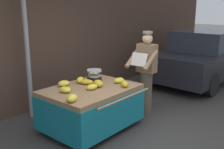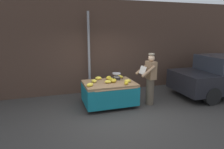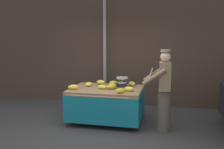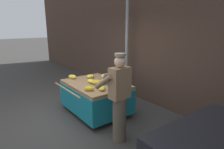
{
  "view_description": "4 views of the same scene",
  "coord_description": "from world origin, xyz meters",
  "px_view_note": "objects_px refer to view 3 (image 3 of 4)",
  "views": [
    {
      "loc": [
        -3.26,
        -2.36,
        2.21
      ],
      "look_at": [
        0.46,
        0.79,
        0.96
      ],
      "focal_mm": 43.14,
      "sensor_mm": 36.0,
      "label": 1
    },
    {
      "loc": [
        -1.8,
        -5.02,
        2.47
      ],
      "look_at": [
        0.12,
        1.0,
        1.01
      ],
      "focal_mm": 31.69,
      "sensor_mm": 36.0,
      "label": 2
    },
    {
      "loc": [
        1.4,
        -4.73,
        2.0
      ],
      "look_at": [
        0.16,
        0.75,
        1.14
      ],
      "focal_mm": 41.06,
      "sensor_mm": 36.0,
      "label": 3
    },
    {
      "loc": [
        3.91,
        -1.57,
        2.21
      ],
      "look_at": [
        0.47,
        1.03,
        1.08
      ],
      "focal_mm": 31.02,
      "sensor_mm": 36.0,
      "label": 4
    }
  ],
  "objects_px": {
    "banana_bunch_2": "(102,87)",
    "banana_bunch_5": "(73,87)",
    "banana_cart": "(106,97)",
    "banana_bunch_8": "(89,84)",
    "street_pole": "(105,52)",
    "banana_bunch_0": "(112,85)",
    "banana_bunch_7": "(111,86)",
    "banana_bunch_6": "(114,83)",
    "banana_bunch_1": "(121,91)",
    "vendor_person": "(164,90)",
    "weighing_scale": "(122,82)",
    "banana_bunch_9": "(101,82)",
    "banana_bunch_3": "(132,84)",
    "banana_bunch_4": "(129,89)"
  },
  "relations": [
    {
      "from": "banana_bunch_7",
      "to": "banana_bunch_2",
      "type": "bearing_deg",
      "value": -167.3
    },
    {
      "from": "banana_bunch_1",
      "to": "banana_bunch_9",
      "type": "distance_m",
      "value": 1.09
    },
    {
      "from": "banana_bunch_2",
      "to": "banana_bunch_9",
      "type": "relative_size",
      "value": 0.97
    },
    {
      "from": "banana_bunch_6",
      "to": "banana_bunch_8",
      "type": "xyz_separation_m",
      "value": [
        -0.56,
        -0.23,
        -0.01
      ]
    },
    {
      "from": "weighing_scale",
      "to": "banana_bunch_6",
      "type": "relative_size",
      "value": 1.31
    },
    {
      "from": "banana_bunch_0",
      "to": "banana_bunch_6",
      "type": "height_order",
      "value": "banana_bunch_6"
    },
    {
      "from": "banana_bunch_3",
      "to": "banana_bunch_9",
      "type": "height_order",
      "value": "banana_bunch_9"
    },
    {
      "from": "banana_bunch_2",
      "to": "banana_bunch_4",
      "type": "bearing_deg",
      "value": -8.66
    },
    {
      "from": "street_pole",
      "to": "banana_bunch_2",
      "type": "xyz_separation_m",
      "value": [
        0.3,
        -1.44,
        -0.71
      ]
    },
    {
      "from": "street_pole",
      "to": "vendor_person",
      "type": "relative_size",
      "value": 1.81
    },
    {
      "from": "weighing_scale",
      "to": "street_pole",
      "type": "bearing_deg",
      "value": 122.54
    },
    {
      "from": "weighing_scale",
      "to": "vendor_person",
      "type": "xyz_separation_m",
      "value": [
        0.98,
        -0.54,
        -0.04
      ]
    },
    {
      "from": "banana_bunch_6",
      "to": "banana_bunch_1",
      "type": "bearing_deg",
      "value": -67.61
    },
    {
      "from": "vendor_person",
      "to": "banana_bunch_6",
      "type": "bearing_deg",
      "value": 150.94
    },
    {
      "from": "banana_bunch_3",
      "to": "banana_bunch_4",
      "type": "relative_size",
      "value": 1.15
    },
    {
      "from": "banana_cart",
      "to": "weighing_scale",
      "type": "bearing_deg",
      "value": 35.02
    },
    {
      "from": "banana_bunch_0",
      "to": "vendor_person",
      "type": "height_order",
      "value": "vendor_person"
    },
    {
      "from": "banana_bunch_6",
      "to": "banana_bunch_0",
      "type": "bearing_deg",
      "value": -87.36
    },
    {
      "from": "weighing_scale",
      "to": "banana_bunch_7",
      "type": "height_order",
      "value": "weighing_scale"
    },
    {
      "from": "banana_cart",
      "to": "banana_bunch_6",
      "type": "bearing_deg",
      "value": 75.87
    },
    {
      "from": "weighing_scale",
      "to": "banana_bunch_9",
      "type": "distance_m",
      "value": 0.62
    },
    {
      "from": "banana_bunch_0",
      "to": "banana_bunch_9",
      "type": "bearing_deg",
      "value": 148.18
    },
    {
      "from": "street_pole",
      "to": "banana_bunch_2",
      "type": "height_order",
      "value": "street_pole"
    },
    {
      "from": "banana_bunch_7",
      "to": "banana_bunch_8",
      "type": "relative_size",
      "value": 1.16
    },
    {
      "from": "banana_bunch_3",
      "to": "vendor_person",
      "type": "bearing_deg",
      "value": -43.75
    },
    {
      "from": "banana_bunch_2",
      "to": "banana_bunch_7",
      "type": "height_order",
      "value": "banana_bunch_7"
    },
    {
      "from": "banana_bunch_1",
      "to": "banana_bunch_2",
      "type": "bearing_deg",
      "value": 146.16
    },
    {
      "from": "banana_bunch_5",
      "to": "banana_cart",
      "type": "bearing_deg",
      "value": 22.56
    },
    {
      "from": "banana_bunch_0",
      "to": "banana_bunch_6",
      "type": "relative_size",
      "value": 1.37
    },
    {
      "from": "banana_bunch_0",
      "to": "banana_bunch_5",
      "type": "height_order",
      "value": "banana_bunch_5"
    },
    {
      "from": "street_pole",
      "to": "banana_bunch_5",
      "type": "xyz_separation_m",
      "value": [
        -0.32,
        -1.63,
        -0.7
      ]
    },
    {
      "from": "banana_bunch_0",
      "to": "banana_bunch_7",
      "type": "xyz_separation_m",
      "value": [
        0.04,
        -0.27,
        0.01
      ]
    },
    {
      "from": "street_pole",
      "to": "banana_bunch_1",
      "type": "relative_size",
      "value": 14.29
    },
    {
      "from": "banana_bunch_3",
      "to": "street_pole",
      "type": "bearing_deg",
      "value": 135.05
    },
    {
      "from": "weighing_scale",
      "to": "banana_bunch_2",
      "type": "xyz_separation_m",
      "value": [
        -0.4,
        -0.33,
        -0.07
      ]
    },
    {
      "from": "banana_bunch_0",
      "to": "banana_bunch_3",
      "type": "xyz_separation_m",
      "value": [
        0.43,
        0.22,
        0.0
      ]
    },
    {
      "from": "weighing_scale",
      "to": "banana_bunch_0",
      "type": "xyz_separation_m",
      "value": [
        -0.23,
        -0.01,
        -0.07
      ]
    },
    {
      "from": "banana_cart",
      "to": "street_pole",
      "type": "bearing_deg",
      "value": 105.64
    },
    {
      "from": "banana_cart",
      "to": "banana_bunch_8",
      "type": "height_order",
      "value": "banana_bunch_8"
    },
    {
      "from": "banana_cart",
      "to": "banana_bunch_6",
      "type": "xyz_separation_m",
      "value": [
        0.09,
        0.37,
        0.27
      ]
    },
    {
      "from": "banana_bunch_1",
      "to": "banana_bunch_2",
      "type": "xyz_separation_m",
      "value": [
        -0.49,
        0.33,
        -0.0
      ]
    },
    {
      "from": "banana_bunch_0",
      "to": "banana_bunch_5",
      "type": "xyz_separation_m",
      "value": [
        -0.79,
        -0.51,
        0.01
      ]
    },
    {
      "from": "weighing_scale",
      "to": "banana_bunch_7",
      "type": "distance_m",
      "value": 0.35
    },
    {
      "from": "banana_bunch_2",
      "to": "banana_bunch_7",
      "type": "bearing_deg",
      "value": 12.7
    },
    {
      "from": "street_pole",
      "to": "banana_bunch_4",
      "type": "relative_size",
      "value": 14.32
    },
    {
      "from": "banana_bunch_1",
      "to": "banana_bunch_6",
      "type": "xyz_separation_m",
      "value": [
        -0.33,
        0.8,
        0.0
      ]
    },
    {
      "from": "banana_bunch_0",
      "to": "banana_bunch_1",
      "type": "distance_m",
      "value": 0.72
    },
    {
      "from": "banana_bunch_2",
      "to": "banana_bunch_5",
      "type": "xyz_separation_m",
      "value": [
        -0.62,
        -0.19,
        0.01
      ]
    },
    {
      "from": "banana_bunch_1",
      "to": "banana_bunch_7",
      "type": "xyz_separation_m",
      "value": [
        -0.28,
        0.38,
        0.0
      ]
    },
    {
      "from": "weighing_scale",
      "to": "banana_bunch_9",
      "type": "bearing_deg",
      "value": 160.8
    }
  ]
}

